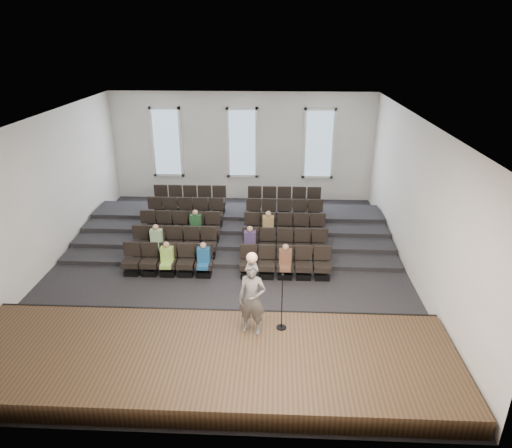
{
  "coord_description": "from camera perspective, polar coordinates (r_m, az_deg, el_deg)",
  "views": [
    {
      "loc": [
        1.58,
        -13.69,
        7.43
      ],
      "look_at": [
        0.93,
        0.5,
        1.41
      ],
      "focal_mm": 32.0,
      "sensor_mm": 36.0,
      "label": 1
    }
  ],
  "objects": [
    {
      "name": "wall_left",
      "position": [
        16.42,
        -25.14,
        3.24
      ],
      "size": [
        0.04,
        14.0,
        5.0
      ],
      "primitive_type": "cube",
      "color": "white",
      "rests_on": "ground"
    },
    {
      "name": "wall_right",
      "position": [
        15.22,
        19.45,
        2.68
      ],
      "size": [
        0.04,
        14.0,
        5.0
      ],
      "primitive_type": "cube",
      "color": "white",
      "rests_on": "ground"
    },
    {
      "name": "risers",
      "position": [
        18.42,
        -2.51,
        -0.2
      ],
      "size": [
        11.8,
        4.8,
        0.6
      ],
      "color": "black",
      "rests_on": "ground"
    },
    {
      "name": "speaker",
      "position": [
        11.21,
        -0.5,
        -9.31
      ],
      "size": [
        0.77,
        0.59,
        1.9
      ],
      "primitive_type": "imported",
      "rotation": [
        0.0,
        0.0,
        -0.22
      ],
      "color": "#585653",
      "rests_on": "stage"
    },
    {
      "name": "stage_lip",
      "position": [
        12.71,
        -5.09,
        -11.57
      ],
      "size": [
        11.8,
        0.06,
        0.52
      ],
      "primitive_type": "cube",
      "color": "black",
      "rests_on": "ground"
    },
    {
      "name": "mic_stand",
      "position": [
        11.61,
        3.23,
        -10.95
      ],
      "size": [
        0.26,
        0.26,
        1.56
      ],
      "color": "black",
      "rests_on": "stage"
    },
    {
      "name": "stage",
      "position": [
        11.31,
        -6.28,
        -16.63
      ],
      "size": [
        11.8,
        3.6,
        0.5
      ],
      "primitive_type": "cube",
      "color": "#48331F",
      "rests_on": "ground"
    },
    {
      "name": "windows",
      "position": [
        21.24,
        -1.73,
        10.07
      ],
      "size": [
        8.44,
        0.1,
        3.24
      ],
      "color": "white",
      "rests_on": "wall_back"
    },
    {
      "name": "wall_back",
      "position": [
        21.35,
        -1.71,
        9.59
      ],
      "size": [
        12.0,
        0.04,
        5.0
      ],
      "primitive_type": "cube",
      "color": "white",
      "rests_on": "ground"
    },
    {
      "name": "wall_front",
      "position": [
        8.45,
        -8.91,
        -13.1
      ],
      "size": [
        12.0,
        0.04,
        5.0
      ],
      "primitive_type": "cube",
      "color": "white",
      "rests_on": "ground"
    },
    {
      "name": "ceiling",
      "position": [
        14.0,
        -4.0,
        12.93
      ],
      "size": [
        12.0,
        14.0,
        0.02
      ],
      "primitive_type": "cube",
      "color": "white",
      "rests_on": "ground"
    },
    {
      "name": "ground",
      "position": [
        15.66,
        -3.5,
        -5.43
      ],
      "size": [
        14.0,
        14.0,
        0.0
      ],
      "primitive_type": "plane",
      "color": "black",
      "rests_on": "ground"
    },
    {
      "name": "audience",
      "position": [
        15.61,
        -4.77,
        -2.25
      ],
      "size": [
        4.85,
        2.64,
        1.1
      ],
      "color": "#A5DB57",
      "rests_on": "seating_rows"
    },
    {
      "name": "seating_rows",
      "position": [
        16.74,
        -3.02,
        -0.87
      ],
      "size": [
        6.8,
        4.7,
        1.67
      ],
      "color": "black",
      "rests_on": "ground"
    }
  ]
}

